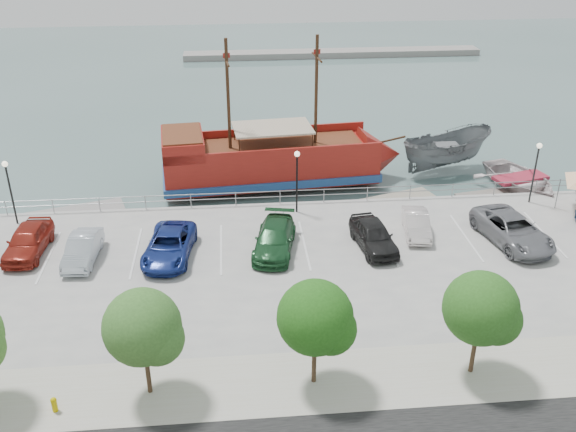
{
  "coord_description": "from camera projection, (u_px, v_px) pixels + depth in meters",
  "views": [
    {
      "loc": [
        -4.11,
        -31.35,
        19.01
      ],
      "look_at": [
        -1.0,
        2.0,
        2.0
      ],
      "focal_mm": 40.0,
      "sensor_mm": 36.0,
      "label": 1
    }
  ],
  "objects": [
    {
      "name": "ground",
      "position": [
        308.0,
        277.0,
        37.23
      ],
      "size": [
        160.0,
        160.0,
        0.0
      ],
      "primitive_type": "plane",
      "color": "#405C58"
    },
    {
      "name": "sidewalk",
      "position": [
        336.0,
        380.0,
        27.89
      ],
      "size": [
        100.0,
        4.0,
        0.05
      ],
      "primitive_type": "cube",
      "color": "#A8A38F",
      "rests_on": "land_slab"
    },
    {
      "name": "seawall_railing",
      "position": [
        295.0,
        196.0,
        43.46
      ],
      "size": [
        50.0,
        0.06,
        1.0
      ],
      "color": "gray",
      "rests_on": "land_slab"
    },
    {
      "name": "far_shore",
      "position": [
        333.0,
        53.0,
        86.7
      ],
      "size": [
        40.0,
        3.0,
        0.8
      ],
      "primitive_type": "cube",
      "color": "#989490",
      "rests_on": "ground"
    },
    {
      "name": "pirate_ship",
      "position": [
        288.0,
        160.0,
        48.12
      ],
      "size": [
        18.65,
        6.6,
        11.64
      ],
      "rotation": [
        0.0,
        0.0,
        0.09
      ],
      "color": "maroon",
      "rests_on": "ground"
    },
    {
      "name": "patrol_boat",
      "position": [
        446.0,
        153.0,
        50.61
      ],
      "size": [
        8.49,
        5.3,
        3.08
      ],
      "primitive_type": "imported",
      "rotation": [
        0.0,
        0.0,
        1.88
      ],
      "color": "slate",
      "rests_on": "ground"
    },
    {
      "name": "speedboat",
      "position": [
        520.0,
        182.0,
        47.5
      ],
      "size": [
        6.58,
        8.0,
        1.44
      ],
      "primitive_type": "imported",
      "rotation": [
        0.0,
        0.0,
        0.26
      ],
      "color": "beige",
      "rests_on": "ground"
    },
    {
      "name": "dock_west",
      "position": [
        72.0,
        214.0,
        44.04
      ],
      "size": [
        7.26,
        3.97,
        0.4
      ],
      "primitive_type": "cube",
      "rotation": [
        0.0,
        0.0,
        0.3
      ],
      "color": "gray",
      "rests_on": "ground"
    },
    {
      "name": "dock_mid",
      "position": [
        392.0,
        201.0,
        45.91
      ],
      "size": [
        6.55,
        3.69,
        0.36
      ],
      "primitive_type": "cube",
      "rotation": [
        0.0,
        0.0,
        0.32
      ],
      "color": "gray",
      "rests_on": "ground"
    },
    {
      "name": "dock_east",
      "position": [
        505.0,
        196.0,
        46.59
      ],
      "size": [
        7.46,
        3.34,
        0.41
      ],
      "primitive_type": "cube",
      "rotation": [
        0.0,
        0.0,
        0.18
      ],
      "color": "slate",
      "rests_on": "ground"
    },
    {
      "name": "fire_hydrant",
      "position": [
        54.0,
        404.0,
        26.04
      ],
      "size": [
        0.25,
        0.25,
        0.73
      ],
      "rotation": [
        0.0,
        0.0,
        0.02
      ],
      "color": "#C6B200",
      "rests_on": "sidewalk"
    },
    {
      "name": "lamp_post_left",
      "position": [
        9.0,
        181.0,
        39.73
      ],
      "size": [
        0.36,
        0.36,
        4.28
      ],
      "color": "black",
      "rests_on": "land_slab"
    },
    {
      "name": "lamp_post_mid",
      "position": [
        297.0,
        171.0,
        41.22
      ],
      "size": [
        0.36,
        0.36,
        4.28
      ],
      "color": "black",
      "rests_on": "land_slab"
    },
    {
      "name": "lamp_post_right",
      "position": [
        536.0,
        162.0,
        42.54
      ],
      "size": [
        0.36,
        0.36,
        4.28
      ],
      "color": "black",
      "rests_on": "land_slab"
    },
    {
      "name": "tree_c",
      "position": [
        146.0,
        330.0,
        25.69
      ],
      "size": [
        3.3,
        3.2,
        5.0
      ],
      "color": "#473321",
      "rests_on": "sidewalk"
    },
    {
      "name": "tree_d",
      "position": [
        319.0,
        320.0,
        26.27
      ],
      "size": [
        3.3,
        3.2,
        5.0
      ],
      "color": "#473321",
      "rests_on": "sidewalk"
    },
    {
      "name": "tree_e",
      "position": [
        484.0,
        311.0,
        26.85
      ],
      "size": [
        3.3,
        3.2,
        5.0
      ],
      "color": "#473321",
      "rests_on": "sidewalk"
    },
    {
      "name": "parked_car_a",
      "position": [
        28.0,
        240.0,
        37.34
      ],
      "size": [
        2.26,
        5.01,
        1.67
      ],
      "primitive_type": "imported",
      "rotation": [
        0.0,
        0.0,
        -0.06
      ],
      "color": "maroon",
      "rests_on": "land_slab"
    },
    {
      "name": "parked_car_b",
      "position": [
        83.0,
        249.0,
        36.64
      ],
      "size": [
        1.77,
        4.45,
        1.44
      ],
      "primitive_type": "imported",
      "rotation": [
        0.0,
        0.0,
        -0.06
      ],
      "color": "#AEB8C2",
      "rests_on": "land_slab"
    },
    {
      "name": "parked_car_c",
      "position": [
        169.0,
        245.0,
        36.96
      ],
      "size": [
        3.17,
        5.73,
        1.52
      ],
      "primitive_type": "imported",
      "rotation": [
        0.0,
        0.0,
        -0.12
      ],
      "color": "navy",
      "rests_on": "land_slab"
    },
    {
      "name": "parked_car_d",
      "position": [
        275.0,
        239.0,
        37.63
      ],
      "size": [
        3.21,
        5.69,
        1.55
      ],
      "primitive_type": "imported",
      "rotation": [
        0.0,
        0.0,
        -0.2
      ],
      "color": "#1B4B27",
      "rests_on": "land_slab"
    },
    {
      "name": "parked_car_e",
      "position": [
        374.0,
        235.0,
        37.92
      ],
      "size": [
        2.53,
        5.01,
        1.63
      ],
      "primitive_type": "imported",
      "rotation": [
        0.0,
        0.0,
        0.13
      ],
      "color": "black",
      "rests_on": "land_slab"
    },
    {
      "name": "parked_car_f",
      "position": [
        416.0,
        224.0,
        39.54
      ],
      "size": [
        1.96,
        4.23,
        1.34
      ],
      "primitive_type": "imported",
      "rotation": [
        0.0,
        0.0,
        -0.14
      ],
      "color": "silver",
      "rests_on": "land_slab"
    },
    {
      "name": "parked_car_g",
      "position": [
        513.0,
        230.0,
        38.5
      ],
      "size": [
        3.87,
        6.45,
        1.68
      ],
      "primitive_type": "imported",
      "rotation": [
        0.0,
        0.0,
        0.19
      ],
      "color": "slate",
      "rests_on": "land_slab"
    }
  ]
}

